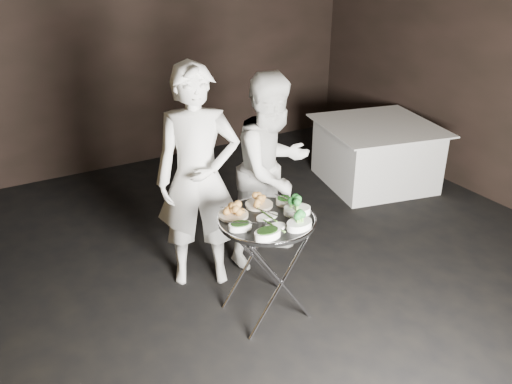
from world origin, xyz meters
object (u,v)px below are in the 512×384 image
serving_tray (267,220)px  waiter_right (273,170)px  waiter_left (198,179)px  tray_stand (266,262)px  dining_table (376,154)px

serving_tray → waiter_right: bearing=55.3°
waiter_left → waiter_right: bearing=23.3°
serving_tray → waiter_right: (0.47, 0.68, 0.03)m
tray_stand → waiter_right: size_ratio=0.48×
tray_stand → dining_table: bearing=31.7°
tray_stand → waiter_left: bearing=107.6°
waiter_left → dining_table: waiter_left is taller
tray_stand → serving_tray: serving_tray is taller
waiter_left → waiter_right: 0.69m
waiter_left → dining_table: (2.52, 0.75, -0.55)m
tray_stand → waiter_left: waiter_left is taller
waiter_right → serving_tray: bearing=-138.7°
tray_stand → waiter_left: size_ratio=0.44×
waiter_right → dining_table: 2.04m
tray_stand → serving_tray: size_ratio=1.14×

